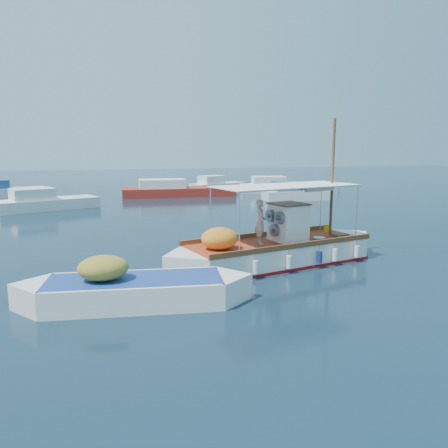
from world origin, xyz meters
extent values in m
plane|color=black|center=(0.00, 0.00, 0.00)|extent=(160.00, 160.00, 0.00)
cube|color=white|center=(0.40, -0.61, 0.33)|extent=(7.42, 3.88, 1.04)
cube|color=white|center=(-3.04, -1.41, 0.33)|extent=(2.30, 2.30, 1.04)
cube|color=white|center=(3.85, 0.18, 0.33)|extent=(2.30, 2.30, 1.04)
cube|color=maroon|center=(0.40, -0.61, 0.02)|extent=(7.53, 3.97, 0.17)
cube|color=#A23419|center=(0.40, -0.61, 0.83)|extent=(7.37, 3.70, 0.06)
cube|color=brown|center=(0.14, 0.54, 0.94)|extent=(7.00, 1.70, 0.19)
cube|color=brown|center=(0.67, -1.77, 0.94)|extent=(7.00, 1.70, 0.19)
cube|color=white|center=(0.86, -0.51, 1.56)|extent=(1.38, 1.45, 1.41)
cube|color=brown|center=(0.86, -0.51, 2.29)|extent=(1.49, 1.56, 0.06)
cylinder|color=slate|center=(0.33, -0.94, 1.84)|extent=(0.31, 0.51, 0.47)
cylinder|color=slate|center=(0.20, -0.35, 1.84)|extent=(0.31, 0.51, 0.47)
cylinder|color=slate|center=(0.26, -0.65, 1.32)|extent=(0.31, 0.51, 0.47)
cylinder|color=brown|center=(2.97, -0.02, 3.20)|extent=(0.14, 0.14, 4.71)
cylinder|color=brown|center=(2.24, -0.19, 2.83)|extent=(1.67, 0.45, 0.08)
cylinder|color=silver|center=(-2.13, -0.13, 1.91)|extent=(0.05, 0.05, 2.12)
cylinder|color=silver|center=(-1.66, -2.15, 1.91)|extent=(0.05, 0.05, 2.12)
cylinder|color=silver|center=(3.11, 1.07, 1.91)|extent=(0.05, 0.05, 2.12)
cylinder|color=silver|center=(3.57, -0.95, 1.91)|extent=(0.05, 0.05, 2.12)
cube|color=white|center=(0.72, -0.54, 2.99)|extent=(5.93, 3.45, 0.04)
ellipsoid|color=orange|center=(-2.08, -1.18, 1.24)|extent=(1.54, 1.39, 0.79)
cube|color=gold|center=(1.48, 0.17, 1.04)|extent=(0.27, 0.22, 0.38)
cylinder|color=gold|center=(3.29, 0.73, 1.01)|extent=(0.34, 0.34, 0.32)
cube|color=brown|center=(3.24, -0.35, 0.90)|extent=(0.69, 0.55, 0.11)
cylinder|color=#B2B2B2|center=(2.08, -0.76, 0.90)|extent=(0.56, 0.56, 0.11)
cylinder|color=white|center=(2.64, -1.11, 2.38)|extent=(0.28, 0.09, 0.28)
cylinder|color=white|center=(-1.14, -2.32, 0.42)|extent=(0.23, 0.23, 0.45)
cylinder|color=navy|center=(1.62, -1.69, 0.42)|extent=(0.23, 0.23, 0.45)
cylinder|color=white|center=(3.45, -1.27, 0.42)|extent=(0.23, 0.23, 0.45)
imported|color=#A79C8A|center=(-0.37, -0.74, 1.68)|extent=(0.50, 0.66, 1.65)
cube|color=white|center=(-5.25, -3.59, 0.27)|extent=(5.11, 2.55, 0.96)
cube|color=white|center=(-7.67, -3.27, 0.27)|extent=(1.89, 1.89, 0.96)
cube|color=white|center=(-2.82, -3.92, 0.27)|extent=(1.89, 1.89, 0.96)
cube|color=navy|center=(-5.25, -3.59, 0.72)|extent=(5.08, 2.34, 0.05)
ellipsoid|color=olive|center=(-6.09, -3.48, 1.10)|extent=(1.55, 1.33, 0.70)
cube|color=silver|center=(-9.60, 17.96, 0.30)|extent=(7.26, 4.74, 1.00)
cube|color=silver|center=(-10.56, 17.59, 1.20)|extent=(3.30, 2.90, 0.80)
cube|color=maroon|center=(1.14, 24.25, 0.30)|extent=(10.43, 3.36, 1.00)
cube|color=silver|center=(-0.40, 24.33, 1.20)|extent=(4.24, 2.60, 0.80)
cube|color=silver|center=(10.33, 18.61, 0.30)|extent=(5.68, 2.63, 1.00)
cube|color=#2A538E|center=(9.50, 18.68, 1.20)|extent=(2.35, 2.04, 0.80)
cube|color=silver|center=(11.74, 25.22, 0.30)|extent=(8.41, 4.13, 1.00)
cube|color=silver|center=(10.56, 25.46, 1.20)|extent=(3.59, 2.80, 0.80)
cube|color=silver|center=(-14.21, 27.78, 0.30)|extent=(7.36, 4.17, 1.00)
cube|color=silver|center=(6.15, 28.52, 0.30)|extent=(6.40, 4.22, 1.00)
cube|color=silver|center=(5.31, 28.16, 1.20)|extent=(2.91, 2.52, 0.80)
camera|label=1|loc=(-6.15, -15.71, 4.38)|focal=35.00mm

